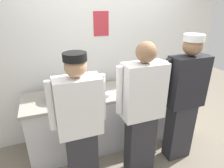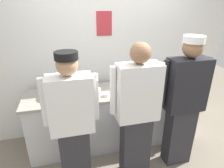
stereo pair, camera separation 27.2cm
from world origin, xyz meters
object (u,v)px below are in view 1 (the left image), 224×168
Objects in this scene: mixing_bowl_steel at (58,94)px; ramekin_red_sauce at (149,88)px; ramekin_green_sauce at (79,98)px; chef_center at (142,110)px; sheet_tray at (163,81)px; ramekin_orange_sauce at (107,95)px; ramekin_yellow_sauce at (128,91)px; chef_near_left at (80,124)px; squeeze_bottle_primary at (188,79)px; chef_far_right at (184,98)px; plate_stack_front at (134,86)px; plate_stack_rear at (93,93)px.

mixing_bowl_steel is 1.28m from ramekin_red_sauce.
mixing_bowl_steel reaches higher than ramekin_green_sauce.
chef_center reaches higher than ramekin_green_sauce.
sheet_tray is 1.03m from ramekin_orange_sauce.
ramekin_red_sauce is (1.02, -0.02, 0.00)m from ramekin_green_sauce.
ramekin_orange_sauce is (0.37, -0.04, 0.00)m from ramekin_green_sauce.
mixing_bowl_steel is at bearing 165.90° from ramekin_orange_sauce.
ramekin_green_sauce is at bearing 178.69° from ramekin_red_sauce.
ramekin_orange_sauce is (-0.31, -0.01, 0.00)m from ramekin_yellow_sauce.
chef_near_left is 1.23m from ramekin_red_sauce.
squeeze_bottle_primary is 1.30m from ramekin_orange_sauce.
plate_stack_front is (-0.41, 0.60, -0.02)m from chef_far_right.
ramekin_red_sauce is (-0.24, 0.47, -0.02)m from chef_far_right.
chef_center is 7.36× the size of plate_stack_rear.
chef_far_right is at bearing -133.57° from squeeze_bottle_primary.
plate_stack_rear is 0.73× the size of mixing_bowl_steel.
sheet_tray is (0.13, 0.64, -0.03)m from chef_far_right.
ramekin_green_sauce is (-0.85, -0.11, -0.00)m from plate_stack_front.
ramekin_red_sauce is at bearing 117.37° from chef_far_right.
chef_far_right reaches higher than ramekin_red_sauce.
squeeze_bottle_primary is at bearing 24.78° from chef_center.
plate_stack_front is at bearing 142.24° from ramekin_red_sauce.
sheet_tray is at bearing 24.94° from chef_near_left.
chef_far_right is (1.36, 0.05, 0.05)m from chef_near_left.
squeeze_bottle_primary is at bearing -3.54° from ramekin_red_sauce.
ramekin_green_sauce is 1.02m from ramekin_red_sauce.
chef_center reaches higher than ramekin_orange_sauce.
chef_near_left is at bearing 179.73° from chef_center.
plate_stack_front is at bearing 168.20° from squeeze_bottle_primary.
squeeze_bottle_primary is at bearing -5.26° from mixing_bowl_steel.
mixing_bowl_steel reaches higher than sheet_tray.
ramekin_green_sauce is at bearing 177.82° from squeeze_bottle_primary.
chef_center is at bearing -175.33° from chef_far_right.
chef_center is 5.37× the size of mixing_bowl_steel.
chef_far_right is at bearing -38.62° from ramekin_yellow_sauce.
sheet_tray is at bearing 1.34° from mixing_bowl_steel.
chef_far_right is (0.63, 0.05, 0.03)m from chef_center.
sheet_tray is (0.54, 0.04, -0.01)m from plate_stack_front.
plate_stack_front is 0.65m from plate_stack_rear.
chef_far_right reaches higher than chef_near_left.
mixing_bowl_steel reaches higher than plate_stack_rear.
squeeze_bottle_primary is at bearing -0.88° from ramekin_orange_sauce.
plate_stack_front is 0.69× the size of mixing_bowl_steel.
chef_near_left reaches higher than ramekin_orange_sauce.
chef_center reaches higher than ramekin_red_sauce.
sheet_tray is (1.64, 0.04, -0.06)m from mixing_bowl_steel.
chef_center reaches higher than sheet_tray.
chef_far_right is 1.35m from ramekin_green_sauce.
chef_far_right reaches higher than mixing_bowl_steel.
squeeze_bottle_primary is at bearing -4.96° from plate_stack_rear.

